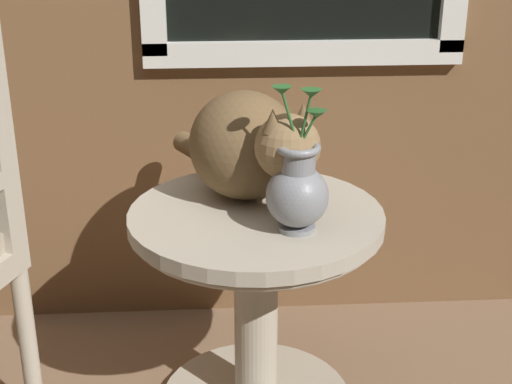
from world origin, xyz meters
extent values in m
cube|color=silver|center=(0.40, 0.73, 0.84)|extent=(0.92, 0.03, 0.07)
cylinder|color=#B2A893|center=(0.23, 0.25, 0.28)|extent=(0.11, 0.11, 0.50)
cylinder|color=#B2A893|center=(0.23, 0.25, 0.55)|extent=(0.61, 0.61, 0.03)
torus|color=#B2A893|center=(0.23, 0.25, 0.52)|extent=(0.59, 0.59, 0.02)
cylinder|color=#B2A893|center=(-0.33, 0.21, 0.22)|extent=(0.04, 0.04, 0.45)
ellipsoid|color=brown|center=(0.21, 0.35, 0.70)|extent=(0.37, 0.37, 0.27)
sphere|color=olive|center=(0.30, 0.19, 0.75)|extent=(0.15, 0.15, 0.15)
cone|color=brown|center=(0.26, 0.17, 0.81)|extent=(0.05, 0.05, 0.05)
cone|color=brown|center=(0.34, 0.21, 0.81)|extent=(0.05, 0.05, 0.05)
cylinder|color=brown|center=(0.11, 0.52, 0.62)|extent=(0.18, 0.25, 0.06)
cylinder|color=gray|center=(0.32, 0.14, 0.57)|extent=(0.08, 0.08, 0.01)
ellipsoid|color=gray|center=(0.32, 0.14, 0.65)|extent=(0.14, 0.14, 0.14)
cylinder|color=gray|center=(0.32, 0.14, 0.73)|extent=(0.08, 0.08, 0.06)
torus|color=gray|center=(0.32, 0.14, 0.76)|extent=(0.10, 0.10, 0.02)
cylinder|color=#2D662D|center=(0.30, 0.14, 0.82)|extent=(0.04, 0.02, 0.13)
cone|color=#2D662D|center=(0.28, 0.15, 0.89)|extent=(0.04, 0.04, 0.02)
cylinder|color=#2D662D|center=(0.33, 0.13, 0.82)|extent=(0.03, 0.02, 0.13)
cone|color=#2D662D|center=(0.34, 0.13, 0.88)|extent=(0.04, 0.04, 0.02)
cylinder|color=#2D662D|center=(0.34, 0.14, 0.80)|extent=(0.04, 0.01, 0.08)
cone|color=#2D662D|center=(0.35, 0.13, 0.84)|extent=(0.04, 0.04, 0.02)
camera|label=1|loc=(0.13, -1.39, 1.28)|focal=52.65mm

